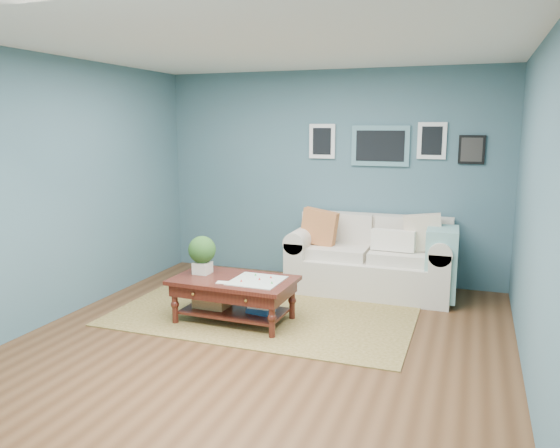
% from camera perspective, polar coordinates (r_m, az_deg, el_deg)
% --- Properties ---
extents(room_shell, '(5.00, 5.02, 2.70)m').
position_cam_1_polar(room_shell, '(4.84, -1.90, 2.63)').
color(room_shell, brown).
rests_on(room_shell, ground).
extents(area_rug, '(3.15, 2.52, 0.01)m').
position_cam_1_polar(area_rug, '(6.23, -0.62, -8.42)').
color(area_rug, brown).
rests_on(area_rug, ground).
extents(loveseat, '(1.97, 0.90, 1.01)m').
position_cam_1_polar(loveseat, '(6.71, 10.16, -3.61)').
color(loveseat, beige).
rests_on(loveseat, ground).
extents(coffee_table, '(1.25, 0.75, 0.86)m').
position_cam_1_polar(coffee_table, '(5.67, -5.41, -6.36)').
color(coffee_table, '#36100E').
rests_on(coffee_table, ground).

